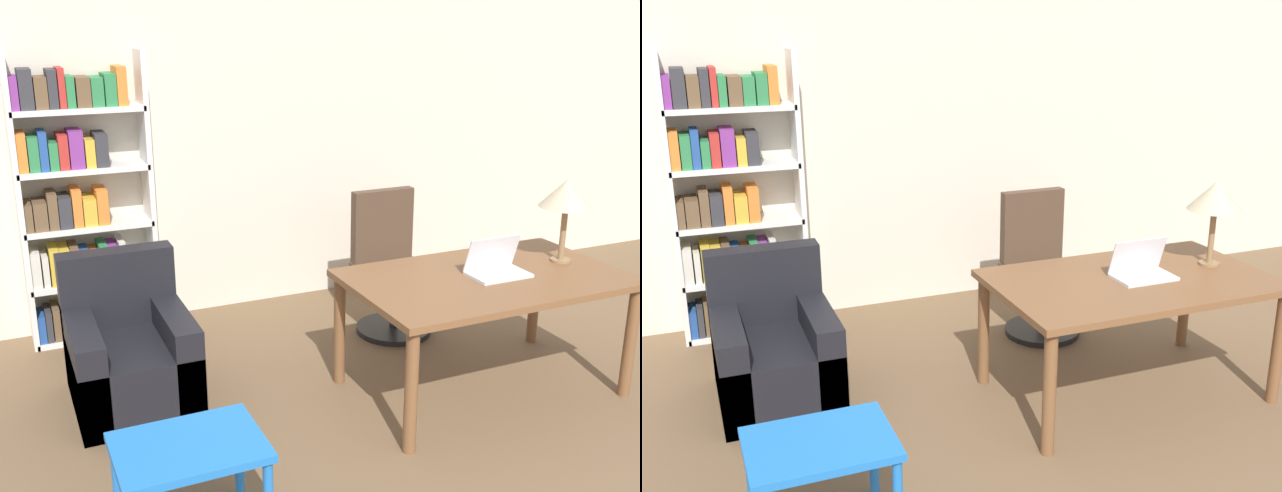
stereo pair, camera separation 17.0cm
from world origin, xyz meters
The scene contains 8 objects.
wall_back centered at (0.00, 4.53, 1.35)m, with size 8.00×0.06×2.70m.
desk centered at (0.49, 2.56, 0.64)m, with size 1.61×0.97×0.73m.
laptop centered at (0.56, 2.56, 0.78)m, with size 0.35×0.22×0.22m.
table_lamp centered at (1.07, 2.60, 1.15)m, with size 0.32×0.32×0.52m.
office_chair centered at (0.43, 3.59, 0.45)m, with size 0.53×0.53×1.00m.
side_table_blue centered at (-1.46, 1.93, 0.40)m, with size 0.63×0.47×0.47m.
armchair centered at (-1.47, 3.29, 0.28)m, with size 0.68×0.79×0.85m.
bookshelf centered at (-1.57, 4.34, 0.92)m, with size 0.88×0.28×1.97m.
Camera 2 is at (-1.91, -0.86, 2.20)m, focal length 42.00 mm.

